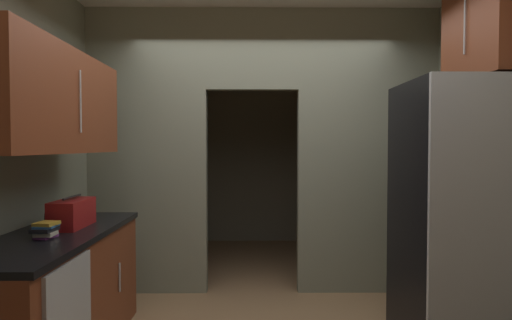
# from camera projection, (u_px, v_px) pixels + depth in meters

# --- Properties ---
(kitchen_partition) EXTENTS (3.45, 0.12, 2.80)m
(kitchen_partition) POSITION_uv_depth(u_px,v_px,m) (265.00, 142.00, 4.22)
(kitchen_partition) COLOR gray
(kitchen_partition) RESTS_ON ground
(adjoining_room_shell) EXTENTS (3.45, 2.38, 2.80)m
(adjoining_room_shell) POSITION_uv_depth(u_px,v_px,m) (260.00, 150.00, 5.88)
(adjoining_room_shell) COLOR gray
(adjoining_room_shell) RESTS_ON ground
(refrigerator) EXTENTS (0.71, 0.80, 1.89)m
(refrigerator) POSITION_uv_depth(u_px,v_px,m) (458.00, 222.00, 2.87)
(refrigerator) COLOR black
(refrigerator) RESTS_ON ground
(lower_cabinet_run) EXTENTS (0.62, 1.76, 0.88)m
(lower_cabinet_run) POSITION_uv_depth(u_px,v_px,m) (56.00, 299.00, 2.83)
(lower_cabinet_run) COLOR brown
(lower_cabinet_run) RESTS_ON ground
(upper_cabinet_counterside) EXTENTS (0.36, 1.59, 0.68)m
(upper_cabinet_counterside) POSITION_uv_depth(u_px,v_px,m) (53.00, 101.00, 2.78)
(upper_cabinet_counterside) COLOR brown
(upper_cabinet_fridgeside) EXTENTS (0.36, 0.78, 0.87)m
(upper_cabinet_fridgeside) POSITION_uv_depth(u_px,v_px,m) (491.00, 16.00, 2.93)
(upper_cabinet_fridgeside) COLOR brown
(boombox) EXTENTS (0.20, 0.41, 0.22)m
(boombox) POSITION_uv_depth(u_px,v_px,m) (72.00, 213.00, 3.01)
(boombox) COLOR maroon
(boombox) RESTS_ON lower_cabinet_run
(book_stack) EXTENTS (0.14, 0.17, 0.10)m
(book_stack) POSITION_uv_depth(u_px,v_px,m) (46.00, 230.00, 2.65)
(book_stack) COLOR #8C3893
(book_stack) RESTS_ON lower_cabinet_run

